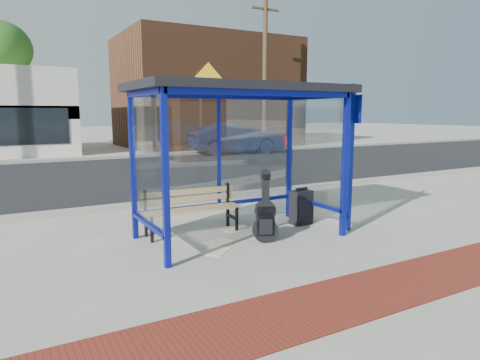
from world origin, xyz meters
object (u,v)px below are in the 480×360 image
bench (191,207)px  guitar_bag (265,218)px  suitcase (301,207)px  backpack (267,226)px  fire_hydrant (285,142)px  parked_car (236,138)px

bench → guitar_bag: bearing=-50.4°
suitcase → backpack: bearing=-163.8°
guitar_bag → suitcase: size_ratio=1.60×
fire_hydrant → bench: bearing=-130.3°
guitar_bag → suitcase: bearing=48.3°
suitcase → bench: bearing=163.3°
parked_car → guitar_bag: bearing=157.9°
backpack → fire_hydrant: size_ratio=0.53×
bench → backpack: size_ratio=4.54×
bench → suitcase: 2.00m
guitar_bag → backpack: (0.21, 0.26, -0.22)m
guitar_bag → parked_car: bearing=83.8°
bench → suitcase: size_ratio=2.49×
parked_car → fire_hydrant: size_ratio=6.61×
bench → parked_car: 14.08m
suitcase → parked_car: bearing=62.4°
suitcase → parked_car: size_ratio=0.15×
bench → backpack: bench is taller
fire_hydrant → backpack: bearing=-126.2°
bench → fire_hydrant: (11.43, 13.46, -0.06)m
parked_car → fire_hydrant: (4.00, 1.50, -0.38)m
bench → fire_hydrant: size_ratio=2.39×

